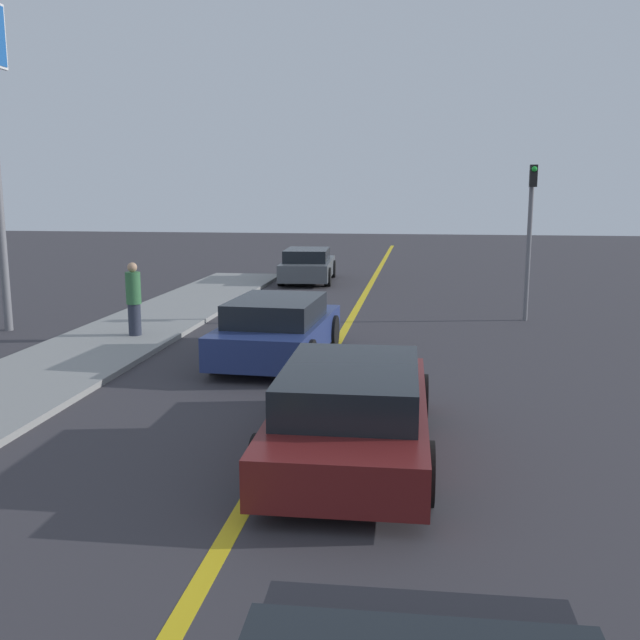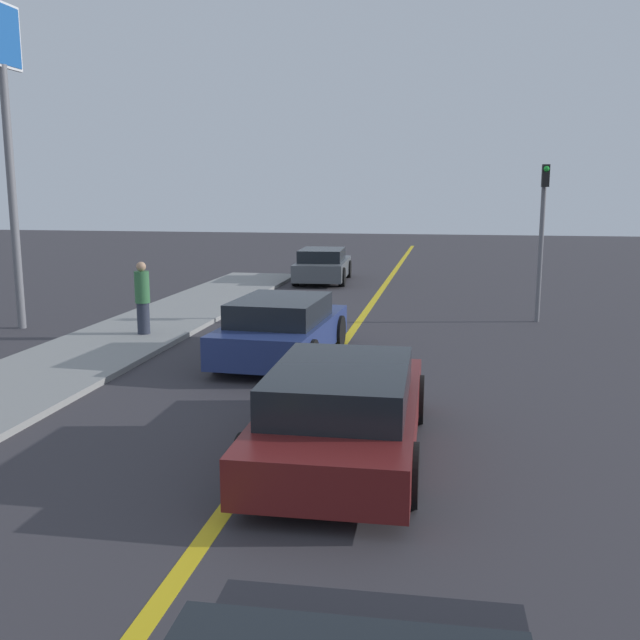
{
  "view_description": "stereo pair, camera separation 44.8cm",
  "coord_description": "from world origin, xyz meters",
  "px_view_note": "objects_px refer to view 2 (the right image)",
  "views": [
    {
      "loc": [
        1.82,
        3.66,
        3.35
      ],
      "look_at": [
        0.15,
        15.31,
        1.21
      ],
      "focal_mm": 40.0,
      "sensor_mm": 36.0,
      "label": 1
    },
    {
      "loc": [
        2.27,
        3.73,
        3.35
      ],
      "look_at": [
        0.15,
        15.31,
        1.21
      ],
      "focal_mm": 40.0,
      "sensor_mm": 36.0,
      "label": 2
    }
  ],
  "objects_px": {
    "pedestrian_far_standing": "(142,298)",
    "car_far_distant": "(282,329)",
    "traffic_light": "(542,227)",
    "roadside_sign": "(5,98)",
    "car_parked_left_lot": "(323,265)",
    "car_ahead_center": "(343,410)"
  },
  "relations": [
    {
      "from": "pedestrian_far_standing",
      "to": "car_far_distant",
      "type": "bearing_deg",
      "value": -21.69
    },
    {
      "from": "traffic_light",
      "to": "roadside_sign",
      "type": "xyz_separation_m",
      "value": [
        -12.64,
        -3.13,
        3.03
      ]
    },
    {
      "from": "car_far_distant",
      "to": "pedestrian_far_standing",
      "type": "height_order",
      "value": "pedestrian_far_standing"
    },
    {
      "from": "car_parked_left_lot",
      "to": "car_ahead_center",
      "type": "bearing_deg",
      "value": -82.49
    },
    {
      "from": "car_parked_left_lot",
      "to": "roadside_sign",
      "type": "relative_size",
      "value": 0.57
    },
    {
      "from": "car_ahead_center",
      "to": "car_far_distant",
      "type": "xyz_separation_m",
      "value": [
        -1.98,
        5.04,
        0.02
      ]
    },
    {
      "from": "roadside_sign",
      "to": "car_far_distant",
      "type": "bearing_deg",
      "value": -16.26
    },
    {
      "from": "traffic_light",
      "to": "roadside_sign",
      "type": "bearing_deg",
      "value": -166.09
    },
    {
      "from": "car_far_distant",
      "to": "car_parked_left_lot",
      "type": "relative_size",
      "value": 0.96
    },
    {
      "from": "car_ahead_center",
      "to": "pedestrian_far_standing",
      "type": "relative_size",
      "value": 2.79
    },
    {
      "from": "car_far_distant",
      "to": "roadside_sign",
      "type": "bearing_deg",
      "value": 166.37
    },
    {
      "from": "car_parked_left_lot",
      "to": "roadside_sign",
      "type": "distance_m",
      "value": 12.78
    },
    {
      "from": "roadside_sign",
      "to": "pedestrian_far_standing",
      "type": "bearing_deg",
      "value": -10.34
    },
    {
      "from": "car_parked_left_lot",
      "to": "traffic_light",
      "type": "distance_m",
      "value": 10.16
    },
    {
      "from": "car_ahead_center",
      "to": "traffic_light",
      "type": "xyz_separation_m",
      "value": [
        3.55,
        10.24,
        1.85
      ]
    },
    {
      "from": "car_far_distant",
      "to": "car_parked_left_lot",
      "type": "height_order",
      "value": "car_far_distant"
    },
    {
      "from": "car_parked_left_lot",
      "to": "car_far_distant",
      "type": "bearing_deg",
      "value": -87.05
    },
    {
      "from": "car_ahead_center",
      "to": "traffic_light",
      "type": "bearing_deg",
      "value": 69.81
    },
    {
      "from": "pedestrian_far_standing",
      "to": "traffic_light",
      "type": "bearing_deg",
      "value": 22.41
    },
    {
      "from": "car_far_distant",
      "to": "roadside_sign",
      "type": "distance_m",
      "value": 8.86
    },
    {
      "from": "car_far_distant",
      "to": "traffic_light",
      "type": "distance_m",
      "value": 7.81
    },
    {
      "from": "car_ahead_center",
      "to": "pedestrian_far_standing",
      "type": "distance_m",
      "value": 8.56
    }
  ]
}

